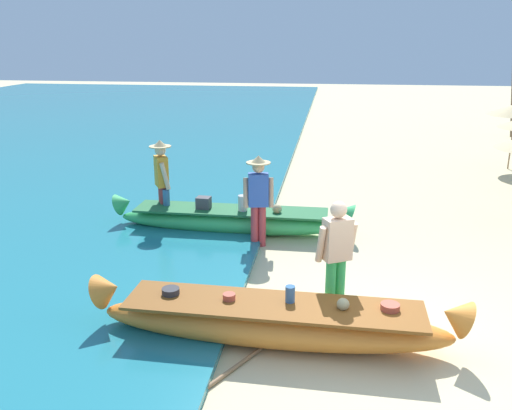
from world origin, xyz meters
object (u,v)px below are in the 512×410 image
Objects in this scene: boat_green_midground at (231,219)px; paddle at (200,392)px; person_vendor_assistant at (162,177)px; boat_orange_foreground at (273,322)px; person_tourist_customer at (336,255)px; person_vendor_hatted at (258,195)px.

paddle is (0.61, -5.08, -0.24)m from boat_green_midground.
boat_green_midground is 5.12m from paddle.
boat_orange_foreground is at bearing -56.74° from person_vendor_assistant.
person_vendor_assistant is (-3.50, 3.48, 0.06)m from person_tourist_customer.
boat_green_midground is 1.15m from person_vendor_hatted.
boat_orange_foreground reaches higher than boat_green_midground.
person_vendor_assistant is at bearing 157.30° from person_vendor_hatted.
paddle is (-0.03, -4.45, -0.96)m from person_vendor_hatted.
person_vendor_hatted reaches higher than person_tourist_customer.
paddle is at bearing -83.13° from boat_green_midground.
paddle is at bearing -90.32° from person_vendor_hatted.
person_vendor_assistant is 5.80m from paddle.
boat_orange_foreground is 3.04× the size of paddle.
person_tourist_customer reaches higher than boat_green_midground.
boat_orange_foreground is 2.68× the size of person_vendor_assistant.
person_vendor_hatted is at bearing -44.68° from boat_green_midground.
boat_orange_foreground is 2.80× the size of person_tourist_customer.
person_tourist_customer reaches higher than paddle.
boat_orange_foreground is 3.43m from person_vendor_hatted.
person_tourist_customer is (1.41, -2.60, -0.02)m from person_vendor_hatted.
person_tourist_customer is at bearing 52.24° from paddle.
person_vendor_hatted is (0.64, -0.63, 0.71)m from boat_green_midground.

